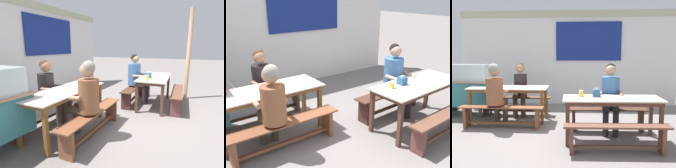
% 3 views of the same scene
% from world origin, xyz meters
% --- Properties ---
extents(ground_plane, '(40.00, 40.00, 0.00)m').
position_xyz_m(ground_plane, '(0.00, 0.00, 0.00)').
color(ground_plane, slate).
extents(backdrop_wall, '(6.17, 0.23, 2.67)m').
position_xyz_m(backdrop_wall, '(0.02, 2.95, 1.41)').
color(backdrop_wall, silver).
rests_on(backdrop_wall, ground_plane).
extents(dining_table_far, '(1.72, 0.70, 0.75)m').
position_xyz_m(dining_table_far, '(-1.13, 0.95, 0.67)').
color(dining_table_far, silver).
rests_on(dining_table_far, ground_plane).
extents(dining_table_near, '(1.69, 0.76, 0.75)m').
position_xyz_m(dining_table_near, '(0.99, -0.20, 0.67)').
color(dining_table_near, beige).
rests_on(dining_table_near, ground_plane).
extents(bench_far_back, '(1.73, 0.32, 0.44)m').
position_xyz_m(bench_far_back, '(-1.14, 1.51, 0.30)').
color(bench_far_back, brown).
rests_on(bench_far_back, ground_plane).
extents(bench_far_front, '(1.69, 0.30, 0.44)m').
position_xyz_m(bench_far_front, '(-1.12, 0.38, 0.29)').
color(bench_far_front, brown).
rests_on(bench_far_front, ground_plane).
extents(bench_near_back, '(1.54, 0.35, 0.44)m').
position_xyz_m(bench_near_back, '(0.96, 0.37, 0.29)').
color(bench_near_back, '#47291C').
rests_on(bench_near_back, ground_plane).
extents(bench_near_front, '(1.61, 0.32, 0.44)m').
position_xyz_m(bench_near_front, '(1.02, -0.76, 0.30)').
color(bench_near_front, brown).
rests_on(bench_near_front, ground_plane).
extents(person_right_near_table, '(0.46, 0.56, 1.31)m').
position_xyz_m(person_right_near_table, '(1.01, 0.31, 0.74)').
color(person_right_near_table, '#262327').
rests_on(person_right_near_table, ground_plane).
extents(person_left_back_turned, '(0.45, 0.56, 1.30)m').
position_xyz_m(person_left_back_turned, '(-1.25, 0.44, 0.75)').
color(person_left_back_turned, '#4C3A30').
rests_on(person_left_back_turned, ground_plane).
extents(person_center_facing, '(0.45, 0.53, 1.26)m').
position_xyz_m(person_center_facing, '(-1.00, 1.45, 0.71)').
color(person_center_facing, '#44372C').
rests_on(person_center_facing, ground_plane).
extents(tissue_box, '(0.13, 0.12, 0.15)m').
position_xyz_m(tissue_box, '(0.73, -0.09, 0.82)').
color(tissue_box, '#29598A').
rests_on(tissue_box, dining_table_near).
extents(condiment_jar, '(0.08, 0.08, 0.11)m').
position_xyz_m(condiment_jar, '(0.47, -0.11, 0.81)').
color(condiment_jar, yellow).
rests_on(condiment_jar, dining_table_near).
extents(wooden_support_post, '(0.11, 0.11, 2.53)m').
position_xyz_m(wooden_support_post, '(1.97, -0.92, 1.27)').
color(wooden_support_post, tan).
rests_on(wooden_support_post, ground_plane).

